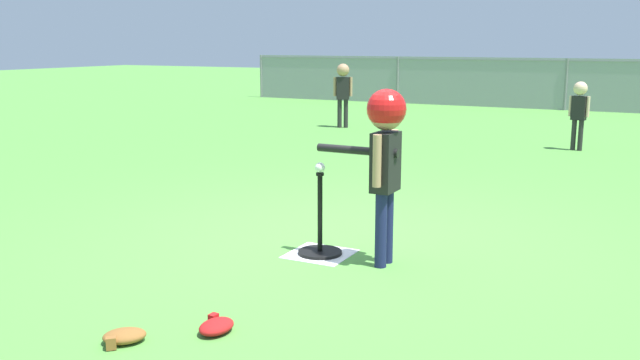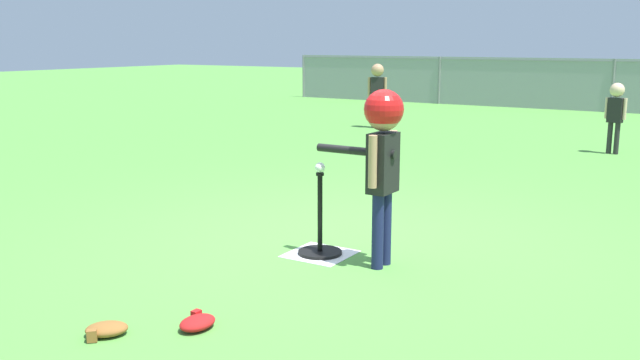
# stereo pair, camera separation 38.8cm
# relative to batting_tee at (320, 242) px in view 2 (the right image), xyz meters

# --- Properties ---
(ground_plane) EXTENTS (60.00, 60.00, 0.00)m
(ground_plane) POSITION_rel_batting_tee_xyz_m (-0.03, 0.39, -0.09)
(ground_plane) COLOR #51933D
(home_plate) EXTENTS (0.44, 0.44, 0.01)m
(home_plate) POSITION_rel_batting_tee_xyz_m (-0.00, -0.00, -0.09)
(home_plate) COLOR white
(home_plate) RESTS_ON ground_plane
(batting_tee) EXTENTS (0.32, 0.32, 0.60)m
(batting_tee) POSITION_rel_batting_tee_xyz_m (0.00, 0.00, 0.00)
(batting_tee) COLOR black
(batting_tee) RESTS_ON ground_plane
(baseball_on_tee) EXTENTS (0.07, 0.07, 0.07)m
(baseball_on_tee) POSITION_rel_batting_tee_xyz_m (0.00, -0.00, 0.55)
(baseball_on_tee) COLOR white
(baseball_on_tee) RESTS_ON batting_tee
(batter_child) EXTENTS (0.64, 0.35, 1.21)m
(batter_child) POSITION_rel_batting_tee_xyz_m (0.49, -0.01, 0.77)
(batter_child) COLOR #191E4C
(batter_child) RESTS_ON ground_plane
(fielder_deep_center) EXTENTS (0.28, 0.19, 0.97)m
(fielder_deep_center) POSITION_rel_batting_tee_xyz_m (0.99, 5.99, 0.53)
(fielder_deep_center) COLOR #262626
(fielder_deep_center) RESTS_ON ground_plane
(fielder_near_right) EXTENTS (0.31, 0.22, 1.13)m
(fielder_near_right) POSITION_rel_batting_tee_xyz_m (-3.08, 6.84, 0.64)
(fielder_near_right) COLOR #262626
(fielder_near_right) RESTS_ON ground_plane
(glove_by_plate) EXTENTS (0.27, 0.27, 0.07)m
(glove_by_plate) POSITION_rel_batting_tee_xyz_m (-0.20, -1.79, -0.06)
(glove_by_plate) COLOR brown
(glove_by_plate) RESTS_ON ground_plane
(glove_outfield_drop) EXTENTS (0.17, 0.23, 0.07)m
(glove_outfield_drop) POSITION_rel_batting_tee_xyz_m (0.14, -1.47, -0.06)
(glove_outfield_drop) COLOR #B21919
(glove_outfield_drop) RESTS_ON ground_plane
(outfield_fence) EXTENTS (16.06, 0.06, 1.15)m
(outfield_fence) POSITION_rel_batting_tee_xyz_m (-0.03, 12.00, 0.53)
(outfield_fence) COLOR slate
(outfield_fence) RESTS_ON ground_plane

